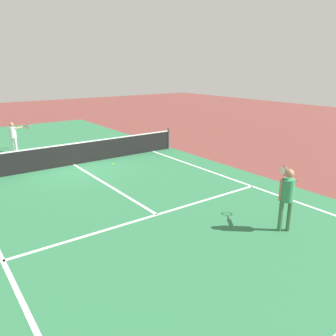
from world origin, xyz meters
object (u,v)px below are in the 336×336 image
Objects in this scene: net at (73,154)px; player_near at (287,193)px; player_far at (13,134)px; tennis_ball_near_net at (113,164)px.

player_near is at bearing -76.79° from net.
tennis_ball_near_net is (2.88, -4.86, -0.88)m from player_far.
net is at bearing 103.21° from player_near.
net is 9.39m from player_near.
net is 6.87× the size of player_far.
player_near is 1.12× the size of player_far.
player_near is (2.14, -9.13, 0.55)m from net.
player_far is 5.72m from tennis_ball_near_net.
tennis_ball_near_net is (1.36, -0.99, -0.46)m from net.
tennis_ball_near_net is at bearing 95.51° from player_near.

